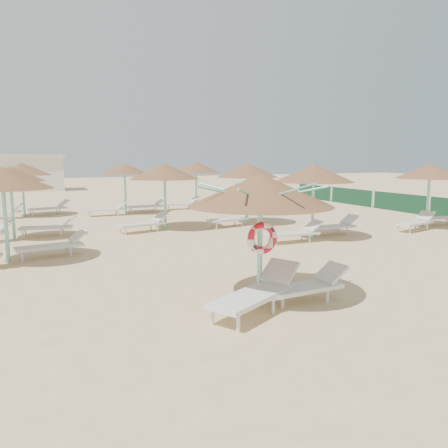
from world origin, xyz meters
name	(u,v)px	position (x,y,z in m)	size (l,w,h in m)	color
ground	(260,293)	(0.00, 0.00, 0.00)	(120.00, 120.00, 0.00)	#DCC286
main_palapa	(261,191)	(-0.22, -0.40, 2.29)	(2.94, 2.94, 2.63)	#7CD7C3
lounger_main_a	(258,292)	(-0.56, -0.99, 0.40)	(2.33, 1.72, 0.83)	silver
lounger_main_b	(304,286)	(0.55, -0.90, 0.35)	(2.05, 0.75, 0.73)	silver
palapa_field	(180,173)	(1.37, 9.92, 2.30)	(20.28, 13.93, 2.72)	#7CD7C3
service_hut	(15,172)	(-6.00, 35.00, 1.64)	(8.40, 4.40, 3.25)	silver
windbreak_fence	(400,203)	(14.00, 9.96, 0.50)	(0.08, 19.84, 1.10)	#1A4F2C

